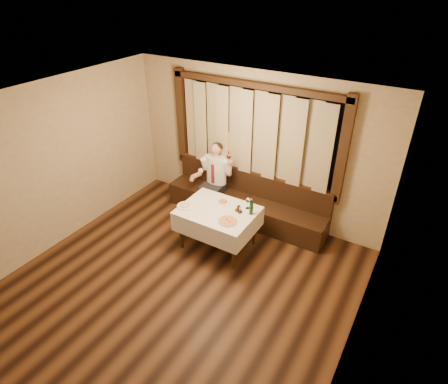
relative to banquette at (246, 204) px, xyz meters
The scene contains 10 objects.
room 2.12m from the banquette, 90.03° to the right, with size 5.01×6.01×2.81m.
banquette is the anchor object (origin of this frame).
dining_table 1.08m from the banquette, 90.00° to the right, with size 1.27×0.97×0.76m.
pizza 1.36m from the banquette, 75.71° to the right, with size 0.32×0.32×0.03m.
pasta_red 0.92m from the banquette, 92.88° to the right, with size 0.25×0.25×0.08m.
pasta_cream 1.41m from the banquette, 113.52° to the right, with size 0.28×0.28×0.10m.
green_bottle 1.15m from the banquette, 57.89° to the right, with size 0.06×0.06×0.29m.
table_wine_glass 1.03m from the banquette, 60.92° to the right, with size 0.08×0.08×0.21m.
cruet_caddy 1.08m from the banquette, 70.00° to the right, with size 0.13×0.09×0.13m.
seated_man 0.84m from the banquette, behind, with size 0.79×0.59×1.43m.
Camera 1 is at (2.76, -2.71, 4.24)m, focal length 30.00 mm.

